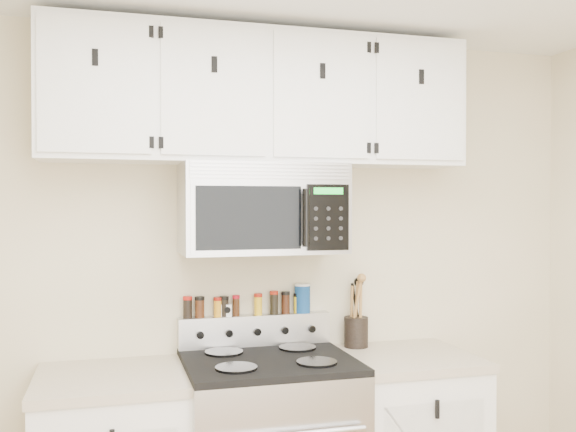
{
  "coord_description": "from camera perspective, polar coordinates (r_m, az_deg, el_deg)",
  "views": [
    {
      "loc": [
        -0.7,
        -1.39,
        1.65
      ],
      "look_at": [
        0.1,
        1.45,
        1.6
      ],
      "focal_mm": 40.0,
      "sensor_mm": 36.0,
      "label": 1
    }
  ],
  "objects": [
    {
      "name": "utensil_crock",
      "position": [
        3.34,
        6.07,
        -9.99
      ],
      "size": [
        0.12,
        0.12,
        0.36
      ],
      "color": "black",
      "rests_on": "base_cabinet_right"
    },
    {
      "name": "spice_jar_1",
      "position": [
        3.17,
        -7.86,
        -8.01
      ],
      "size": [
        0.05,
        0.05,
        0.1
      ],
      "color": "#462310",
      "rests_on": "range"
    },
    {
      "name": "spice_jar_0",
      "position": [
        3.16,
        -8.92,
        -8.01
      ],
      "size": [
        0.04,
        0.04,
        0.1
      ],
      "color": "black",
      "rests_on": "range"
    },
    {
      "name": "microwave",
      "position": [
        3.03,
        -2.3,
        0.67
      ],
      "size": [
        0.76,
        0.44,
        0.42
      ],
      "color": "#9E9EA3",
      "rests_on": "back_wall"
    },
    {
      "name": "upper_cabinets",
      "position": [
        3.09,
        -2.43,
        10.36
      ],
      "size": [
        2.0,
        0.35,
        0.62
      ],
      "color": "white",
      "rests_on": "back_wall"
    },
    {
      "name": "spice_jar_5",
      "position": [
        3.22,
        -2.67,
        -7.82
      ],
      "size": [
        0.04,
        0.04,
        0.11
      ],
      "color": "yellow",
      "rests_on": "range"
    },
    {
      "name": "spice_jar_7",
      "position": [
        3.25,
        -0.22,
        -7.68
      ],
      "size": [
        0.04,
        0.04,
        0.11
      ],
      "color": "#391A0D",
      "rests_on": "range"
    },
    {
      "name": "spice_jar_4",
      "position": [
        3.2,
        -4.64,
        -7.92
      ],
      "size": [
        0.04,
        0.04,
        0.1
      ],
      "color": "#3C1F0E",
      "rests_on": "range"
    },
    {
      "name": "spice_jar_2",
      "position": [
        3.18,
        -6.25,
        -8.03
      ],
      "size": [
        0.04,
        0.04,
        0.1
      ],
      "color": "orange",
      "rests_on": "range"
    },
    {
      "name": "back_wall",
      "position": [
        3.24,
        -3.09,
        -6.05
      ],
      "size": [
        3.5,
        0.01,
        2.5
      ],
      "primitive_type": "cube",
      "color": "#C0B690",
      "rests_on": "floor"
    },
    {
      "name": "kitchen_timer",
      "position": [
        3.19,
        -5.47,
        -8.33
      ],
      "size": [
        0.06,
        0.05,
        0.06
      ],
      "primitive_type": "cube",
      "rotation": [
        0.0,
        0.0,
        -0.22
      ],
      "color": "white",
      "rests_on": "range"
    },
    {
      "name": "spice_jar_8",
      "position": [
        3.27,
        0.82,
        -7.74
      ],
      "size": [
        0.04,
        0.04,
        0.1
      ],
      "color": "gold",
      "rests_on": "range"
    },
    {
      "name": "spice_jar_3",
      "position": [
        3.19,
        -5.7,
        -7.98
      ],
      "size": [
        0.05,
        0.05,
        0.1
      ],
      "color": "black",
      "rests_on": "range"
    },
    {
      "name": "salt_canister",
      "position": [
        3.27,
        1.29,
        -7.31
      ],
      "size": [
        0.08,
        0.08,
        0.15
      ],
      "color": "navy",
      "rests_on": "range"
    },
    {
      "name": "spice_jar_6",
      "position": [
        3.24,
        -1.25,
        -7.68
      ],
      "size": [
        0.04,
        0.04,
        0.12
      ],
      "color": "black",
      "rests_on": "range"
    }
  ]
}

